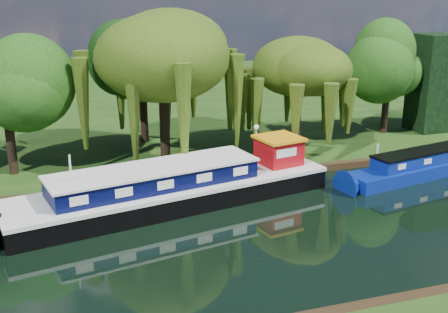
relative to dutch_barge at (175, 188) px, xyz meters
name	(u,v)px	position (x,y,z in m)	size (l,w,h in m)	color
ground	(317,225)	(6.57, -5.27, -1.01)	(120.00, 120.00, 0.00)	black
far_bank	(174,100)	(6.57, 28.73, -0.78)	(120.00, 52.00, 0.45)	#15390F
dutch_barge	(175,188)	(0.00, 0.00, 0.00)	(19.74, 8.04, 4.06)	black
narrowboat	(429,164)	(17.57, -0.06, -0.32)	(13.38, 4.65, 1.93)	navy
white_cruiser	(429,163)	(19.22, 1.99, -1.01)	(1.71, 1.98, 1.04)	silver
willow_left	(162,57)	(1.15, 7.84, 6.58)	(8.20, 8.20, 9.83)	black
willow_right	(298,78)	(10.81, 6.75, 4.85)	(6.08, 6.08, 7.41)	black
tree_far_left	(4,84)	(-9.08, 7.42, 5.33)	(5.34, 5.34, 8.60)	black
tree_far_mid	(142,66)	(0.50, 12.49, 5.37)	(5.26, 5.26, 8.60)	black
tree_far_right	(389,66)	(20.00, 9.10, 4.95)	(4.89, 4.89, 8.00)	black
conifer_hedge	(447,82)	(25.57, 8.73, 3.44)	(6.00, 3.00, 8.00)	black
lamppost	(256,133)	(7.07, 5.23, 1.41)	(0.36, 0.36, 2.56)	silver
mooring_posts	(253,163)	(6.07, 3.13, -0.06)	(19.16, 0.16, 1.00)	silver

